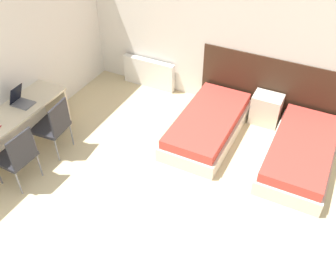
% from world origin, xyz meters
% --- Properties ---
extents(wall_back, '(5.90, 0.05, 2.70)m').
position_xyz_m(wall_back, '(0.00, 4.23, 1.35)').
color(wall_back, silver).
rests_on(wall_back, ground_plane).
extents(wall_left, '(0.05, 5.20, 2.70)m').
position_xyz_m(wall_left, '(-2.48, 2.10, 1.35)').
color(wall_left, silver).
rests_on(wall_left, ground_plane).
extents(headboard_panel, '(2.54, 0.03, 1.10)m').
position_xyz_m(headboard_panel, '(1.04, 4.19, 0.55)').
color(headboard_panel, '#382316').
rests_on(headboard_panel, ground_plane).
extents(bed_near_window, '(0.93, 1.91, 0.40)m').
position_xyz_m(bed_near_window, '(0.28, 3.20, 0.19)').
color(bed_near_window, beige).
rests_on(bed_near_window, ground_plane).
extents(bed_near_door, '(0.93, 1.91, 0.40)m').
position_xyz_m(bed_near_door, '(1.79, 3.20, 0.19)').
color(bed_near_door, beige).
rests_on(bed_near_door, ground_plane).
extents(nightstand, '(0.48, 0.36, 0.53)m').
position_xyz_m(nightstand, '(1.04, 3.98, 0.27)').
color(nightstand, beige).
rests_on(nightstand, ground_plane).
extents(radiator, '(1.06, 0.12, 0.56)m').
position_xyz_m(radiator, '(-1.32, 4.11, 0.28)').
color(radiator, silver).
rests_on(radiator, ground_plane).
extents(desk, '(0.57, 2.02, 0.75)m').
position_xyz_m(desk, '(-2.16, 1.41, 0.59)').
color(desk, beige).
rests_on(desk, ground_plane).
extents(chair_near_laptop, '(0.50, 0.50, 0.92)m').
position_xyz_m(chair_near_laptop, '(-1.67, 1.78, 0.51)').
color(chair_near_laptop, '#232328').
rests_on(chair_near_laptop, ground_plane).
extents(chair_near_notebook, '(0.48, 0.48, 0.92)m').
position_xyz_m(chair_near_notebook, '(-1.67, 1.03, 0.51)').
color(chair_near_notebook, '#232328').
rests_on(chair_near_notebook, ground_plane).
extents(laptop, '(0.32, 0.25, 0.30)m').
position_xyz_m(laptop, '(-2.20, 1.75, 0.81)').
color(laptop, slate).
rests_on(laptop, desk).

